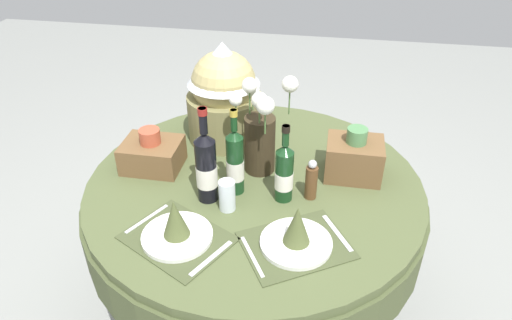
{
  "coord_description": "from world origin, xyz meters",
  "views": [
    {
      "loc": [
        0.26,
        -1.48,
        1.85
      ],
      "look_at": [
        0.0,
        0.03,
        0.83
      ],
      "focal_mm": 33.03,
      "sensor_mm": 36.0,
      "label": 1
    }
  ],
  "objects_px": {
    "pepper_mill": "(311,181)",
    "woven_basket_side_left": "(152,153)",
    "flower_vase": "(260,132)",
    "tumbler_near_left": "(227,195)",
    "wine_bottle_rear": "(284,172)",
    "woven_basket_side_right": "(354,157)",
    "place_setting_right": "(297,235)",
    "place_setting_left": "(176,228)",
    "gift_tub_back_left": "(224,90)",
    "dining_table": "(255,209)",
    "wine_bottle_left": "(235,162)",
    "wine_bottle_right": "(206,167)"
  },
  "relations": [
    {
      "from": "pepper_mill",
      "to": "woven_basket_side_left",
      "type": "xyz_separation_m",
      "value": [
        -0.65,
        0.09,
        -0.01
      ]
    },
    {
      "from": "flower_vase",
      "to": "tumbler_near_left",
      "type": "relative_size",
      "value": 3.31
    },
    {
      "from": "wine_bottle_rear",
      "to": "woven_basket_side_right",
      "type": "relative_size",
      "value": 1.43
    },
    {
      "from": "flower_vase",
      "to": "tumbler_near_left",
      "type": "xyz_separation_m",
      "value": [
        -0.08,
        -0.27,
        -0.12
      ]
    },
    {
      "from": "place_setting_right",
      "to": "flower_vase",
      "type": "bearing_deg",
      "value": 114.49
    },
    {
      "from": "flower_vase",
      "to": "place_setting_right",
      "type": "bearing_deg",
      "value": -65.51
    },
    {
      "from": "place_setting_left",
      "to": "gift_tub_back_left",
      "type": "xyz_separation_m",
      "value": [
        0.01,
        0.68,
        0.19
      ]
    },
    {
      "from": "woven_basket_side_left",
      "to": "woven_basket_side_right",
      "type": "xyz_separation_m",
      "value": [
        0.81,
        0.08,
        0.02
      ]
    },
    {
      "from": "dining_table",
      "to": "wine_bottle_left",
      "type": "xyz_separation_m",
      "value": [
        -0.06,
        -0.07,
        0.28
      ]
    },
    {
      "from": "pepper_mill",
      "to": "gift_tub_back_left",
      "type": "distance_m",
      "value": 0.58
    },
    {
      "from": "wine_bottle_left",
      "to": "wine_bottle_right",
      "type": "height_order",
      "value": "wine_bottle_right"
    },
    {
      "from": "place_setting_left",
      "to": "wine_bottle_rear",
      "type": "bearing_deg",
      "value": 40.94
    },
    {
      "from": "place_setting_left",
      "to": "woven_basket_side_right",
      "type": "xyz_separation_m",
      "value": [
        0.58,
        0.48,
        0.04
      ]
    },
    {
      "from": "pepper_mill",
      "to": "wine_bottle_rear",
      "type": "bearing_deg",
      "value": -166.01
    },
    {
      "from": "place_setting_left",
      "to": "wine_bottle_right",
      "type": "relative_size",
      "value": 1.12
    },
    {
      "from": "dining_table",
      "to": "pepper_mill",
      "type": "xyz_separation_m",
      "value": [
        0.22,
        -0.06,
        0.22
      ]
    },
    {
      "from": "tumbler_near_left",
      "to": "woven_basket_side_right",
      "type": "bearing_deg",
      "value": 33.48
    },
    {
      "from": "wine_bottle_rear",
      "to": "pepper_mill",
      "type": "relative_size",
      "value": 1.89
    },
    {
      "from": "wine_bottle_right",
      "to": "flower_vase",
      "type": "bearing_deg",
      "value": 53.8
    },
    {
      "from": "dining_table",
      "to": "place_setting_left",
      "type": "distance_m",
      "value": 0.46
    },
    {
      "from": "flower_vase",
      "to": "wine_bottle_left",
      "type": "height_order",
      "value": "flower_vase"
    },
    {
      "from": "tumbler_near_left",
      "to": "gift_tub_back_left",
      "type": "relative_size",
      "value": 0.27
    },
    {
      "from": "tumbler_near_left",
      "to": "pepper_mill",
      "type": "xyz_separation_m",
      "value": [
        0.29,
        0.12,
        0.02
      ]
    },
    {
      "from": "dining_table",
      "to": "gift_tub_back_left",
      "type": "distance_m",
      "value": 0.53
    },
    {
      "from": "tumbler_near_left",
      "to": "pepper_mill",
      "type": "height_order",
      "value": "pepper_mill"
    },
    {
      "from": "flower_vase",
      "to": "tumbler_near_left",
      "type": "distance_m",
      "value": 0.3
    },
    {
      "from": "place_setting_left",
      "to": "wine_bottle_left",
      "type": "relative_size",
      "value": 1.21
    },
    {
      "from": "wine_bottle_right",
      "to": "gift_tub_back_left",
      "type": "distance_m",
      "value": 0.46
    },
    {
      "from": "place_setting_right",
      "to": "wine_bottle_rear",
      "type": "xyz_separation_m",
      "value": [
        -0.07,
        0.24,
        0.07
      ]
    },
    {
      "from": "dining_table",
      "to": "place_setting_right",
      "type": "xyz_separation_m",
      "value": [
        0.2,
        -0.33,
        0.19
      ]
    },
    {
      "from": "place_setting_right",
      "to": "tumbler_near_left",
      "type": "relative_size",
      "value": 3.57
    },
    {
      "from": "woven_basket_side_left",
      "to": "wine_bottle_right",
      "type": "bearing_deg",
      "value": -30.99
    },
    {
      "from": "wine_bottle_right",
      "to": "woven_basket_side_right",
      "type": "xyz_separation_m",
      "value": [
        0.53,
        0.25,
        -0.06
      ]
    },
    {
      "from": "place_setting_left",
      "to": "place_setting_right",
      "type": "height_order",
      "value": "same"
    },
    {
      "from": "wine_bottle_rear",
      "to": "tumbler_near_left",
      "type": "height_order",
      "value": "wine_bottle_rear"
    },
    {
      "from": "wine_bottle_right",
      "to": "dining_table",
      "type": "bearing_deg",
      "value": 41.15
    },
    {
      "from": "gift_tub_back_left",
      "to": "dining_table",
      "type": "bearing_deg",
      "value": -59.05
    },
    {
      "from": "gift_tub_back_left",
      "to": "tumbler_near_left",
      "type": "bearing_deg",
      "value": -76.29
    },
    {
      "from": "dining_table",
      "to": "woven_basket_side_left",
      "type": "height_order",
      "value": "woven_basket_side_left"
    },
    {
      "from": "wine_bottle_left",
      "to": "tumbler_near_left",
      "type": "relative_size",
      "value": 2.93
    },
    {
      "from": "flower_vase",
      "to": "gift_tub_back_left",
      "type": "distance_m",
      "value": 0.31
    },
    {
      "from": "flower_vase",
      "to": "gift_tub_back_left",
      "type": "bearing_deg",
      "value": 130.67
    },
    {
      "from": "pepper_mill",
      "to": "woven_basket_side_left",
      "type": "distance_m",
      "value": 0.66
    },
    {
      "from": "wine_bottle_left",
      "to": "woven_basket_side_right",
      "type": "height_order",
      "value": "wine_bottle_left"
    },
    {
      "from": "wine_bottle_right",
      "to": "woven_basket_side_right",
      "type": "relative_size",
      "value": 1.73
    },
    {
      "from": "wine_bottle_left",
      "to": "woven_basket_side_right",
      "type": "xyz_separation_m",
      "value": [
        0.44,
        0.19,
        -0.05
      ]
    },
    {
      "from": "tumbler_near_left",
      "to": "wine_bottle_rear",
      "type": "bearing_deg",
      "value": 26.28
    },
    {
      "from": "place_setting_right",
      "to": "tumbler_near_left",
      "type": "distance_m",
      "value": 0.31
    },
    {
      "from": "woven_basket_side_left",
      "to": "woven_basket_side_right",
      "type": "distance_m",
      "value": 0.81
    },
    {
      "from": "place_setting_right",
      "to": "wine_bottle_left",
      "type": "height_order",
      "value": "wine_bottle_left"
    }
  ]
}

